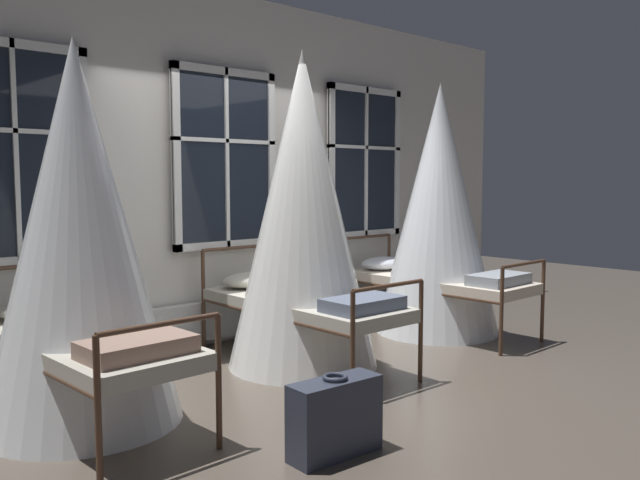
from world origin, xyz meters
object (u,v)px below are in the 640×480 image
(cot_first, at_px, (79,239))
(cot_second, at_px, (302,214))
(suitcase_dark, at_px, (335,417))
(cot_third, at_px, (438,212))

(cot_first, bearing_deg, cot_second, -90.42)
(cot_first, height_order, suitcase_dark, cot_first)
(cot_second, relative_size, suitcase_dark, 4.60)
(cot_second, bearing_deg, cot_third, -89.09)
(cot_third, height_order, suitcase_dark, cot_third)
(cot_second, xyz_separation_m, suitcase_dark, (-1.09, -1.53, -1.05))
(cot_third, bearing_deg, cot_second, 89.25)
(cot_first, relative_size, cot_second, 0.93)
(cot_first, relative_size, cot_third, 0.97)
(cot_first, bearing_deg, cot_third, -91.01)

